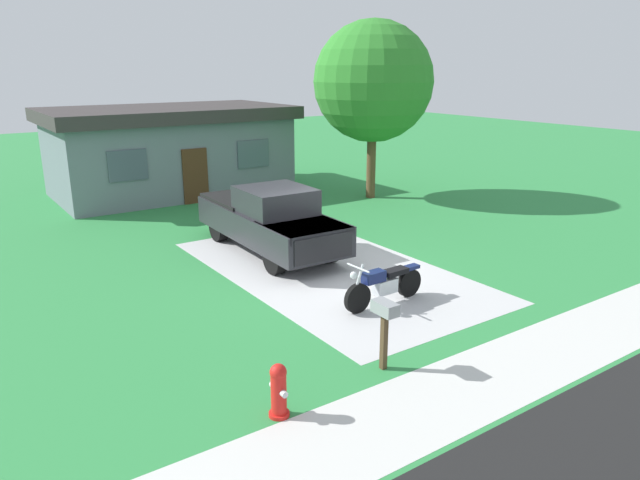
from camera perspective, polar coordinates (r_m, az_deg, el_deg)
ground_plane at (r=15.24m, az=0.95°, el=-2.94°), size 80.00×80.00×0.00m
driveway_pad at (r=15.24m, az=0.95°, el=-2.93°), size 4.95×8.88×0.01m
sidewalk_strip at (r=11.32m, az=19.22°, el=-11.19°), size 36.00×1.80×0.01m
motorcycle at (r=13.02m, az=6.24°, el=-4.32°), size 2.21×0.70×1.09m
pickup_truck at (r=16.68m, az=-5.06°, el=2.15°), size 2.13×5.67×1.90m
fire_hydrant at (r=9.08m, az=-4.05°, el=-14.44°), size 0.32×0.40×0.87m
mailbox at (r=10.15m, az=6.33°, el=-7.49°), size 0.26×0.48×1.26m
shade_tree at (r=23.22m, az=5.21°, el=15.11°), size 4.59×4.59×6.82m
neighbor_house at (r=25.17m, az=-14.41°, el=8.56°), size 9.60×5.60×3.50m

